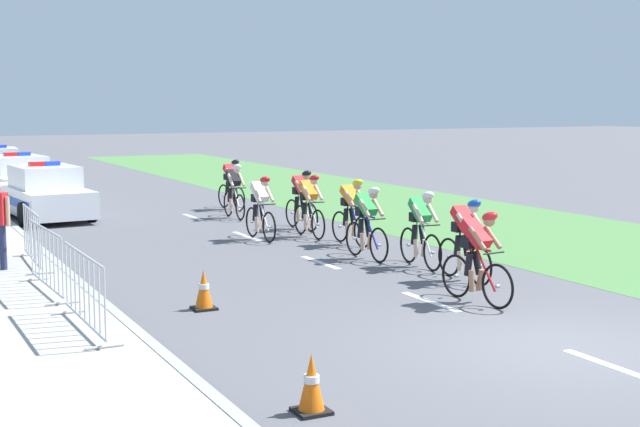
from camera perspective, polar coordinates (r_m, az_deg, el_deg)
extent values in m
plane|color=#56565B|center=(12.47, 14.80, -8.19)|extent=(160.00, 160.00, 0.00)
cube|color=#9E9E99|center=(23.39, -18.75, -1.04)|extent=(0.16, 60.00, 0.13)
cube|color=#4C7F42|center=(27.47, 5.92, 0.34)|extent=(7.00, 60.00, 0.01)
cube|color=white|center=(11.76, 18.09, -9.22)|extent=(0.14, 1.60, 0.01)
cube|color=white|center=(14.76, 7.06, -5.59)|extent=(0.14, 1.60, 0.01)
cube|color=white|center=(18.15, 0.03, -3.14)|extent=(0.14, 1.60, 0.01)
cube|color=white|center=(21.75, -4.72, -1.44)|extent=(0.14, 1.60, 0.01)
cube|color=white|center=(25.47, -8.10, -0.23)|extent=(0.14, 1.60, 0.01)
torus|color=black|center=(14.35, 11.25, -4.58)|extent=(0.10, 0.73, 0.72)
cylinder|color=#99999E|center=(14.35, 11.25, -4.58)|extent=(0.06, 0.06, 0.06)
torus|color=black|center=(15.08, 8.68, -3.95)|extent=(0.10, 0.73, 0.72)
cylinder|color=#99999E|center=(15.08, 8.68, -3.95)|extent=(0.06, 0.06, 0.06)
cylinder|color=#B21919|center=(14.58, 10.11, -2.22)|extent=(0.08, 0.55, 0.04)
cylinder|color=#B21919|center=(14.51, 10.54, -3.58)|extent=(0.08, 0.48, 0.63)
cylinder|color=#B21919|center=(14.78, 9.57, -3.28)|extent=(0.04, 0.04, 0.65)
cylinder|color=black|center=(14.33, 11.03, -2.49)|extent=(0.42, 0.06, 0.03)
cube|color=black|center=(14.72, 9.60, -1.96)|extent=(0.12, 0.23, 0.05)
cube|color=red|center=(14.60, 9.93, -1.25)|extent=(0.32, 0.56, 0.46)
cube|color=black|center=(14.71, 9.63, -1.81)|extent=(0.30, 0.22, 0.18)
cylinder|color=black|center=(14.79, 9.99, -3.13)|extent=(0.13, 0.23, 0.40)
cylinder|color=#9E7051|center=(14.78, 10.17, -4.18)|extent=(0.10, 0.16, 0.36)
cylinder|color=black|center=(14.67, 9.46, -3.20)|extent=(0.12, 0.18, 0.40)
cylinder|color=#9E7051|center=(14.66, 9.64, -4.26)|extent=(0.10, 0.13, 0.36)
cylinder|color=#9E7051|center=(14.55, 10.96, -1.50)|extent=(0.11, 0.41, 0.35)
cylinder|color=#9E7051|center=(14.34, 10.02, -1.61)|extent=(0.11, 0.41, 0.35)
sphere|color=#9E7051|center=(14.34, 10.74, -0.45)|extent=(0.19, 0.19, 0.19)
ellipsoid|color=red|center=(14.33, 10.78, -0.20)|extent=(0.25, 0.33, 0.24)
torus|color=black|center=(16.05, 10.17, -3.31)|extent=(0.07, 0.73, 0.72)
cylinder|color=#99999E|center=(16.05, 10.17, -3.31)|extent=(0.06, 0.06, 0.06)
torus|color=black|center=(16.87, 8.23, -2.77)|extent=(0.07, 0.73, 0.72)
cylinder|color=#99999E|center=(16.87, 8.23, -2.77)|extent=(0.06, 0.06, 0.06)
cylinder|color=black|center=(16.33, 9.31, -1.20)|extent=(0.06, 0.55, 0.04)
cylinder|color=black|center=(16.23, 9.63, -2.41)|extent=(0.06, 0.48, 0.63)
cylinder|color=black|center=(16.54, 8.90, -2.15)|extent=(0.04, 0.04, 0.65)
cylinder|color=black|center=(16.04, 10.00, -1.44)|extent=(0.42, 0.04, 0.03)
cube|color=black|center=(16.49, 8.92, -0.97)|extent=(0.11, 0.22, 0.05)
cube|color=red|center=(16.36, 9.18, -0.34)|extent=(0.30, 0.55, 0.47)
cube|color=black|center=(16.47, 8.95, -0.84)|extent=(0.29, 0.21, 0.18)
cylinder|color=black|center=(16.53, 9.28, -2.02)|extent=(0.12, 0.23, 0.40)
cylinder|color=beige|center=(16.51, 9.42, -2.97)|extent=(0.10, 0.16, 0.36)
cylinder|color=black|center=(16.43, 8.76, -2.07)|extent=(0.12, 0.17, 0.40)
cylinder|color=beige|center=(16.41, 8.89, -3.02)|extent=(0.09, 0.13, 0.36)
cylinder|color=beige|center=(16.28, 10.06, -0.57)|extent=(0.09, 0.40, 0.35)
cylinder|color=beige|center=(16.10, 9.13, -0.64)|extent=(0.09, 0.40, 0.35)
sphere|color=beige|center=(16.08, 9.79, 0.38)|extent=(0.19, 0.19, 0.19)
ellipsoid|color=blue|center=(16.07, 9.81, 0.61)|extent=(0.24, 0.32, 0.24)
torus|color=black|center=(17.30, 7.19, -2.50)|extent=(0.11, 0.73, 0.72)
cylinder|color=#99999E|center=(17.30, 7.19, -2.50)|extent=(0.07, 0.07, 0.06)
torus|color=black|center=(18.17, 5.67, -2.01)|extent=(0.11, 0.73, 0.72)
cylinder|color=#99999E|center=(18.17, 5.67, -2.01)|extent=(0.07, 0.07, 0.06)
cylinder|color=white|center=(17.61, 6.51, -0.55)|extent=(0.09, 0.55, 0.04)
cylinder|color=white|center=(17.50, 6.76, -1.67)|extent=(0.08, 0.48, 0.63)
cylinder|color=white|center=(17.83, 6.19, -1.44)|extent=(0.04, 0.04, 0.65)
cylinder|color=black|center=(17.31, 7.05, -0.76)|extent=(0.42, 0.07, 0.03)
cube|color=black|center=(17.78, 6.21, -0.34)|extent=(0.12, 0.23, 0.05)
cube|color=green|center=(17.64, 6.41, 0.25)|extent=(0.33, 0.57, 0.46)
cube|color=black|center=(17.76, 6.23, -0.22)|extent=(0.30, 0.22, 0.18)
cylinder|color=black|center=(17.81, 6.54, -1.32)|extent=(0.13, 0.23, 0.40)
cylinder|color=beige|center=(17.78, 6.65, -2.20)|extent=(0.10, 0.16, 0.36)
cylinder|color=black|center=(17.73, 6.03, -1.35)|extent=(0.12, 0.18, 0.40)
cylinder|color=beige|center=(17.70, 6.14, -2.23)|extent=(0.10, 0.13, 0.36)
cylinder|color=beige|center=(17.54, 7.20, 0.04)|extent=(0.11, 0.41, 0.35)
cylinder|color=beige|center=(17.39, 6.27, -0.01)|extent=(0.11, 0.41, 0.35)
sphere|color=beige|center=(17.35, 6.88, 0.93)|extent=(0.19, 0.19, 0.19)
ellipsoid|color=white|center=(17.34, 6.90, 1.14)|extent=(0.26, 0.33, 0.24)
torus|color=black|center=(18.10, 3.77, -2.03)|extent=(0.05, 0.72, 0.72)
cylinder|color=#99999E|center=(18.10, 3.77, -2.03)|extent=(0.06, 0.06, 0.06)
torus|color=black|center=(18.95, 2.21, -1.60)|extent=(0.05, 0.72, 0.72)
cylinder|color=#99999E|center=(18.95, 2.21, -1.60)|extent=(0.06, 0.06, 0.06)
cylinder|color=#1E1E99|center=(18.41, 3.06, -0.18)|extent=(0.04, 0.55, 0.04)
cylinder|color=#1E1E99|center=(18.30, 3.33, -1.25)|extent=(0.05, 0.48, 0.63)
cylinder|color=#1E1E99|center=(18.62, 2.75, -1.04)|extent=(0.04, 0.04, 0.65)
cylinder|color=black|center=(18.11, 3.62, -0.37)|extent=(0.42, 0.03, 0.03)
cube|color=black|center=(18.57, 2.75, 0.01)|extent=(0.10, 0.22, 0.05)
cube|color=green|center=(18.44, 2.95, 0.59)|extent=(0.29, 0.55, 0.45)
cube|color=black|center=(18.56, 2.77, 0.13)|extent=(0.28, 0.20, 0.18)
cylinder|color=black|center=(18.61, 3.08, -0.92)|extent=(0.11, 0.22, 0.40)
cylinder|color=tan|center=(18.58, 3.20, -1.76)|extent=(0.09, 0.15, 0.36)
cylinder|color=black|center=(18.52, 2.60, -0.95)|extent=(0.11, 0.17, 0.40)
cylinder|color=tan|center=(18.49, 2.72, -1.80)|extent=(0.09, 0.12, 0.36)
cylinder|color=tan|center=(18.35, 3.72, 0.39)|extent=(0.08, 0.40, 0.35)
cylinder|color=tan|center=(18.18, 2.86, 0.34)|extent=(0.08, 0.40, 0.35)
sphere|color=tan|center=(18.16, 3.43, 1.24)|extent=(0.19, 0.19, 0.19)
ellipsoid|color=white|center=(18.15, 3.45, 1.45)|extent=(0.23, 0.32, 0.24)
torus|color=black|center=(19.90, 2.72, -1.19)|extent=(0.07, 0.73, 0.72)
cylinder|color=#99999E|center=(19.90, 2.72, -1.19)|extent=(0.06, 0.06, 0.06)
torus|color=black|center=(20.75, 1.28, -0.83)|extent=(0.07, 0.73, 0.72)
cylinder|color=#99999E|center=(20.75, 1.28, -0.83)|extent=(0.06, 0.06, 0.06)
cylinder|color=#1E1E99|center=(20.21, 2.06, 0.49)|extent=(0.06, 0.55, 0.04)
cylinder|color=#1E1E99|center=(20.10, 2.32, -0.48)|extent=(0.06, 0.48, 0.63)
cylinder|color=#1E1E99|center=(20.42, 1.77, -0.30)|extent=(0.04, 0.04, 0.65)
cylinder|color=black|center=(19.92, 2.58, 0.33)|extent=(0.42, 0.04, 0.03)
cube|color=black|center=(20.38, 1.78, 0.65)|extent=(0.11, 0.22, 0.05)
cube|color=orange|center=(20.25, 1.96, 1.18)|extent=(0.30, 0.56, 0.44)
cube|color=black|center=(20.36, 1.79, 0.76)|extent=(0.29, 0.21, 0.18)
cylinder|color=black|center=(20.41, 2.08, -0.20)|extent=(0.12, 0.23, 0.40)
cylinder|color=tan|center=(20.38, 2.19, -0.96)|extent=(0.10, 0.16, 0.36)
cylinder|color=black|center=(20.32, 1.64, -0.23)|extent=(0.12, 0.17, 0.40)
cylinder|color=tan|center=(20.29, 1.75, -0.99)|extent=(0.09, 0.13, 0.36)
cylinder|color=tan|center=(20.15, 2.66, 1.01)|extent=(0.09, 0.40, 0.35)
cylinder|color=tan|center=(19.99, 1.88, 0.96)|extent=(0.09, 0.40, 0.35)
sphere|color=tan|center=(19.97, 2.40, 1.79)|extent=(0.19, 0.19, 0.19)
ellipsoid|color=yellow|center=(19.95, 2.42, 1.97)|extent=(0.24, 0.32, 0.24)
torus|color=black|center=(21.06, -0.12, -0.71)|extent=(0.05, 0.72, 0.72)
cylinder|color=#99999E|center=(21.06, -0.12, -0.71)|extent=(0.06, 0.06, 0.06)
torus|color=black|center=(21.96, -1.25, -0.39)|extent=(0.05, 0.72, 0.72)
cylinder|color=#99999E|center=(21.96, -1.25, -0.39)|extent=(0.06, 0.06, 0.06)
cylinder|color=silver|center=(21.40, -0.64, 0.86)|extent=(0.04, 0.55, 0.04)
cylinder|color=silver|center=(21.28, -0.44, -0.05)|extent=(0.05, 0.48, 0.63)
cylinder|color=silver|center=(21.61, -0.87, 0.11)|extent=(0.04, 0.04, 0.65)
cylinder|color=black|center=(21.09, -0.24, 0.71)|extent=(0.42, 0.03, 0.03)
cube|color=black|center=(21.57, -0.87, 1.02)|extent=(0.10, 0.22, 0.05)
cube|color=orange|center=(21.44, -0.73, 1.52)|extent=(0.29, 0.55, 0.45)
cube|color=black|center=(21.56, -0.86, 1.12)|extent=(0.28, 0.20, 0.18)
cylinder|color=black|center=(21.59, -0.59, 0.21)|extent=(0.11, 0.22, 0.40)
cylinder|color=beige|center=(21.55, -0.49, -0.51)|extent=(0.09, 0.16, 0.36)
cylinder|color=black|center=(21.52, -1.02, 0.19)|extent=(0.11, 0.17, 0.40)
cylinder|color=beige|center=(21.48, -0.93, -0.53)|extent=(0.09, 0.12, 0.36)
cylinder|color=beige|center=(21.32, -0.10, 1.35)|extent=(0.08, 0.40, 0.35)
cylinder|color=beige|center=(21.18, -0.87, 1.31)|extent=(0.08, 0.40, 0.35)
sphere|color=beige|center=(21.15, -0.39, 2.09)|extent=(0.19, 0.19, 0.19)
ellipsoid|color=red|center=(21.13, -0.37, 2.27)|extent=(0.23, 0.32, 0.24)
torus|color=black|center=(20.68, -3.26, -0.87)|extent=(0.05, 0.72, 0.72)
cylinder|color=#99999E|center=(20.68, -3.26, -0.87)|extent=(0.06, 0.06, 0.06)
torus|color=black|center=(21.59, -4.36, -0.54)|extent=(0.05, 0.72, 0.72)
cylinder|color=#99999E|center=(21.59, -4.36, -0.54)|extent=(0.06, 0.06, 0.06)
cylinder|color=white|center=(21.02, -3.78, 0.73)|extent=(0.04, 0.55, 0.04)
cylinder|color=white|center=(20.90, -3.58, -0.20)|extent=(0.05, 0.48, 0.63)
cylinder|color=white|center=(21.24, -3.99, -0.03)|extent=(0.04, 0.04, 0.65)
cylinder|color=black|center=(20.71, -3.39, 0.58)|extent=(0.42, 0.03, 0.03)
cube|color=black|center=(21.20, -4.00, 0.89)|extent=(0.10, 0.22, 0.05)
cube|color=white|center=(21.06, -3.87, 1.40)|extent=(0.29, 0.54, 0.47)
cube|color=black|center=(21.19, -3.99, 1.00)|extent=(0.28, 0.20, 0.18)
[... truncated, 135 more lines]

